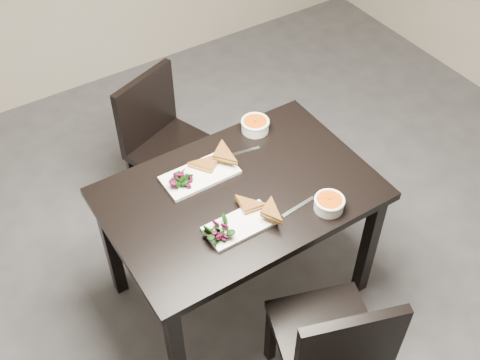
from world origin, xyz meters
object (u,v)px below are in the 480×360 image
Objects in this scene: chair_near at (334,344)px; soup_bowl_near at (329,203)px; soup_bowl_far at (255,125)px; plate_near at (240,225)px; table at (240,206)px; plate_far at (200,175)px; chair_far at (164,138)px.

chair_near is 0.59m from soup_bowl_near.
soup_bowl_far is (0.02, 0.61, 0.00)m from soup_bowl_near.
table is at bearing 57.03° from plate_near.
plate_near is 0.63m from soup_bowl_far.
chair_near reaches higher than soup_bowl_far.
soup_bowl_far reaches higher than plate_near.
plate_far is (0.01, 0.35, 0.00)m from plate_near.
chair_near is 1.11m from soup_bowl_far.
table is at bearing 108.02° from chair_near.
chair_near reaches higher than soup_bowl_near.
chair_near is 6.03× the size of soup_bowl_far.
soup_bowl_far is (0.29, 1.03, 0.30)m from chair_near.
chair_far is 6.03× the size of soup_bowl_far.
table is 0.74m from chair_near.
table is at bearing 132.24° from soup_bowl_near.
plate_near is at bearing -91.17° from plate_far.
plate_far is at bearing 128.39° from soup_bowl_near.
chair_near is 1.50m from chair_far.
plate_near is at bearing -117.11° from chair_far.
plate_near is (-0.11, -0.17, 0.11)m from table.
plate_far is at bearing 88.83° from plate_near.
chair_near and chair_far have the same top height.
soup_bowl_far is at bearing 18.85° from plate_far.
soup_bowl_near is at bearing -47.76° from table.
chair_far is (-0.01, 0.78, -0.17)m from table.
table is 0.23m from plate_far.
soup_bowl_near is (0.27, 0.42, 0.30)m from chair_near.
chair_far is 0.63m from soup_bowl_far.
plate_near is (-0.11, -0.95, 0.27)m from chair_far.
chair_far reaches higher than soup_bowl_far.
chair_near is at bearing -79.00° from plate_near.
soup_bowl_near is at bearing 75.56° from chair_near.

